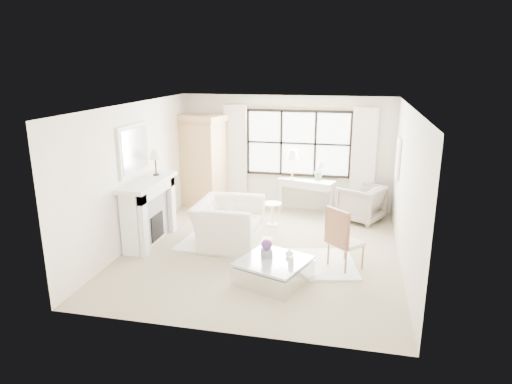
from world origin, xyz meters
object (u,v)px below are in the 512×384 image
coffee_table (273,271)px  console_table (306,196)px  armoire (202,161)px  club_armchair (228,223)px

coffee_table → console_table: bearing=108.6°
armoire → console_table: bearing=20.4°
armoire → club_armchair: (1.27, -2.25, -0.71)m
club_armchair → coffee_table: (1.13, -1.36, -0.25)m
console_table → coffee_table: console_table is taller
armoire → coffee_table: size_ratio=1.74×
club_armchair → console_table: bearing=-27.9°
console_table → coffee_table: 3.69m
armoire → club_armchair: size_ratio=1.68×
armoire → console_table: 2.62m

